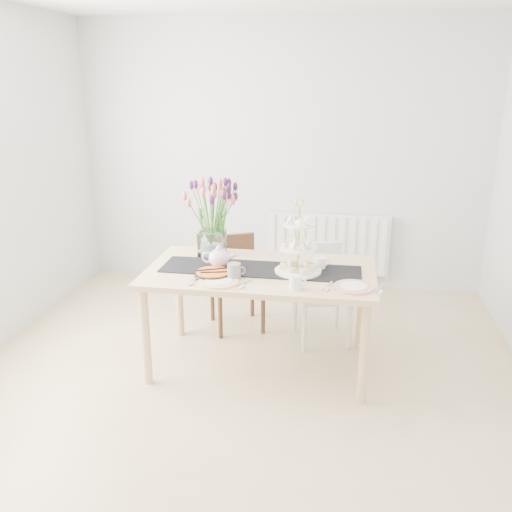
% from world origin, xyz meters
% --- Properties ---
extents(room_shell, '(4.50, 4.50, 4.50)m').
position_xyz_m(room_shell, '(0.00, 0.00, 1.30)').
color(room_shell, tan).
rests_on(room_shell, ground).
extents(radiator, '(1.20, 0.08, 0.60)m').
position_xyz_m(radiator, '(0.50, 2.19, 0.45)').
color(radiator, white).
rests_on(radiator, room_shell).
extents(dining_table, '(1.60, 0.90, 0.75)m').
position_xyz_m(dining_table, '(0.08, 0.49, 0.67)').
color(dining_table, tan).
rests_on(dining_table, ground).
extents(chair_brown, '(0.51, 0.51, 0.78)m').
position_xyz_m(chair_brown, '(-0.24, 1.17, 0.45)').
color(chair_brown, '#3C2515').
rests_on(chair_brown, ground).
extents(chair_white, '(0.49, 0.49, 0.78)m').
position_xyz_m(chair_white, '(0.49, 1.04, 0.45)').
color(chair_white, silver).
rests_on(chair_white, ground).
extents(table_runner, '(1.40, 0.35, 0.01)m').
position_xyz_m(table_runner, '(0.08, 0.49, 0.75)').
color(table_runner, black).
rests_on(table_runner, dining_table).
extents(tulip_vase, '(0.68, 0.68, 0.58)m').
position_xyz_m(tulip_vase, '(-0.33, 0.77, 1.12)').
color(tulip_vase, silver).
rests_on(tulip_vase, dining_table).
extents(cake_stand, '(0.32, 0.32, 0.47)m').
position_xyz_m(cake_stand, '(0.35, 0.46, 0.89)').
color(cake_stand, gold).
rests_on(cake_stand, dining_table).
extents(teapot, '(0.24, 0.19, 0.15)m').
position_xyz_m(teapot, '(-0.21, 0.48, 0.82)').
color(teapot, silver).
rests_on(teapot, dining_table).
extents(cream_jug, '(0.11, 0.11, 0.08)m').
position_xyz_m(cream_jug, '(0.49, 0.58, 0.79)').
color(cream_jug, white).
rests_on(cream_jug, dining_table).
extents(tart_tin, '(0.26, 0.26, 0.03)m').
position_xyz_m(tart_tin, '(-0.22, 0.32, 0.76)').
color(tart_tin, black).
rests_on(tart_tin, dining_table).
extents(mug_grey, '(0.12, 0.12, 0.11)m').
position_xyz_m(mug_grey, '(-0.06, 0.28, 0.80)').
color(mug_grey, slate).
rests_on(mug_grey, dining_table).
extents(mug_white, '(0.09, 0.09, 0.09)m').
position_xyz_m(mug_white, '(0.36, 0.16, 0.80)').
color(mug_white, silver).
rests_on(mug_white, dining_table).
extents(plate_left, '(0.35, 0.35, 0.01)m').
position_xyz_m(plate_left, '(-0.15, 0.19, 0.76)').
color(plate_left, silver).
rests_on(plate_left, dining_table).
extents(plate_right, '(0.33, 0.33, 0.01)m').
position_xyz_m(plate_right, '(0.73, 0.24, 0.76)').
color(plate_right, silver).
rests_on(plate_right, dining_table).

